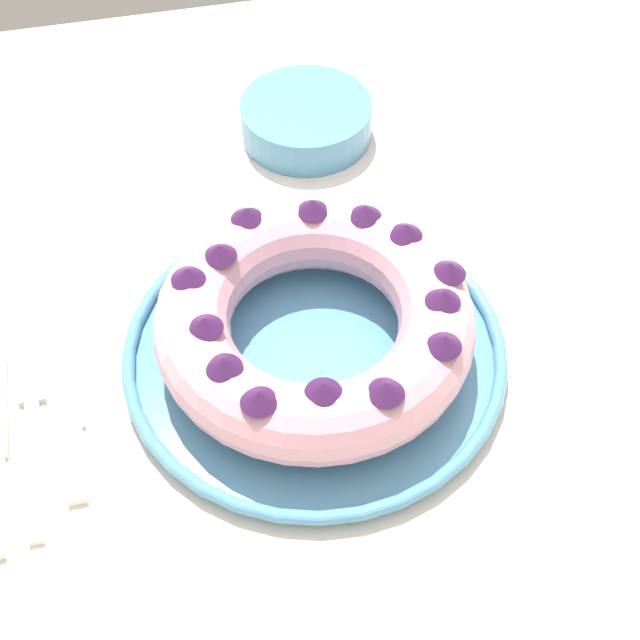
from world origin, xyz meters
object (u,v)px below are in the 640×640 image
at_px(bundt_cake, 320,319).
at_px(side_bowl, 306,120).
at_px(cake_knife, 73,431).
at_px(serving_dish, 320,350).
at_px(fork, 33,428).

height_order(bundt_cake, side_bowl, bundt_cake).
bearing_deg(side_bowl, cake_knife, -129.12).
bearing_deg(side_bowl, serving_dish, -100.00).
distance_m(bundt_cake, fork, 0.26).
bearing_deg(bundt_cake, serving_dish, 53.20).
relative_size(cake_knife, side_bowl, 1.11).
relative_size(serving_dish, bundt_cake, 1.24).
xyz_separation_m(serving_dish, fork, (-0.26, -0.02, -0.01)).
bearing_deg(bundt_cake, side_bowl, 79.99).
bearing_deg(bundt_cake, cake_knife, -171.71).
xyz_separation_m(bundt_cake, cake_knife, (-0.22, -0.03, -0.05)).
height_order(serving_dish, side_bowl, side_bowl).
bearing_deg(cake_knife, serving_dish, 11.61).
height_order(cake_knife, side_bowl, side_bowl).
relative_size(bundt_cake, cake_knife, 1.71).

